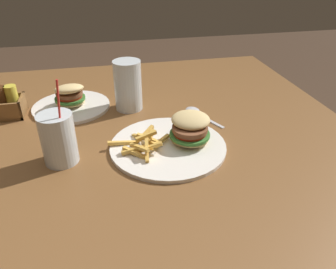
{
  "coord_description": "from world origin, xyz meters",
  "views": [
    {
      "loc": [
        -0.06,
        -0.76,
        1.23
      ],
      "look_at": [
        0.09,
        -0.05,
        0.8
      ],
      "focal_mm": 35.0,
      "sensor_mm": 36.0,
      "label": 1
    }
  ],
  "objects_px": {
    "spoon": "(194,111)",
    "meal_plate_far": "(71,101)",
    "juice_glass": "(59,141)",
    "meal_plate_near": "(175,139)",
    "condiment_caddy": "(8,105)",
    "beer_glass": "(128,86)"
  },
  "relations": [
    {
      "from": "spoon",
      "to": "meal_plate_far",
      "type": "bearing_deg",
      "value": 46.33
    },
    {
      "from": "juice_glass",
      "to": "meal_plate_far",
      "type": "relative_size",
      "value": 0.88
    },
    {
      "from": "meal_plate_near",
      "to": "condiment_caddy",
      "type": "bearing_deg",
      "value": 148.36
    },
    {
      "from": "meal_plate_near",
      "to": "meal_plate_far",
      "type": "xyz_separation_m",
      "value": [
        -0.28,
        0.3,
        0.0
      ]
    },
    {
      "from": "meal_plate_far",
      "to": "beer_glass",
      "type": "bearing_deg",
      "value": -11.68
    },
    {
      "from": "meal_plate_far",
      "to": "juice_glass",
      "type": "bearing_deg",
      "value": -91.83
    },
    {
      "from": "spoon",
      "to": "condiment_caddy",
      "type": "distance_m",
      "value": 0.58
    },
    {
      "from": "meal_plate_near",
      "to": "meal_plate_far",
      "type": "distance_m",
      "value": 0.41
    },
    {
      "from": "meal_plate_near",
      "to": "meal_plate_far",
      "type": "bearing_deg",
      "value": 133.21
    },
    {
      "from": "beer_glass",
      "to": "meal_plate_far",
      "type": "distance_m",
      "value": 0.2
    },
    {
      "from": "juice_glass",
      "to": "meal_plate_far",
      "type": "bearing_deg",
      "value": 88.17
    },
    {
      "from": "juice_glass",
      "to": "condiment_caddy",
      "type": "bearing_deg",
      "value": 120.98
    },
    {
      "from": "juice_glass",
      "to": "meal_plate_near",
      "type": "bearing_deg",
      "value": 1.09
    },
    {
      "from": "meal_plate_far",
      "to": "condiment_caddy",
      "type": "height_order",
      "value": "condiment_caddy"
    },
    {
      "from": "meal_plate_near",
      "to": "condiment_caddy",
      "type": "distance_m",
      "value": 0.55
    },
    {
      "from": "condiment_caddy",
      "to": "meal_plate_near",
      "type": "bearing_deg",
      "value": -31.64
    },
    {
      "from": "beer_glass",
      "to": "condiment_caddy",
      "type": "relative_size",
      "value": 1.65
    },
    {
      "from": "spoon",
      "to": "beer_glass",
      "type": "bearing_deg",
      "value": 41.54
    },
    {
      "from": "meal_plate_far",
      "to": "condiment_caddy",
      "type": "relative_size",
      "value": 2.58
    },
    {
      "from": "juice_glass",
      "to": "condiment_caddy",
      "type": "distance_m",
      "value": 0.34
    },
    {
      "from": "meal_plate_near",
      "to": "spoon",
      "type": "distance_m",
      "value": 0.21
    },
    {
      "from": "meal_plate_near",
      "to": "condiment_caddy",
      "type": "xyz_separation_m",
      "value": [
        -0.46,
        0.29,
        0.01
      ]
    }
  ]
}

